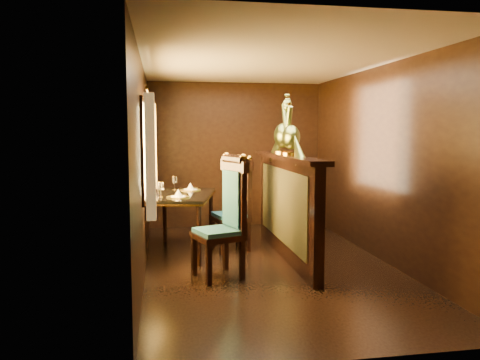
{
  "coord_description": "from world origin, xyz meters",
  "views": [
    {
      "loc": [
        -1.3,
        -5.58,
        1.67
      ],
      "look_at": [
        -0.31,
        0.23,
        1.05
      ],
      "focal_mm": 35.0,
      "sensor_mm": 36.0,
      "label": 1
    }
  ],
  "objects_px": {
    "peacock_left": "(291,127)",
    "chair_left": "(228,213)",
    "dining_table": "(180,199)",
    "chair_right": "(238,201)",
    "peacock_right": "(283,125)"
  },
  "relations": [
    {
      "from": "dining_table",
      "to": "chair_right",
      "type": "height_order",
      "value": "chair_right"
    },
    {
      "from": "dining_table",
      "to": "chair_right",
      "type": "xyz_separation_m",
      "value": [
        0.82,
        0.06,
        -0.05
      ]
    },
    {
      "from": "chair_right",
      "to": "peacock_left",
      "type": "relative_size",
      "value": 1.84
    },
    {
      "from": "dining_table",
      "to": "chair_left",
      "type": "distance_m",
      "value": 1.22
    },
    {
      "from": "dining_table",
      "to": "chair_left",
      "type": "relative_size",
      "value": 1.09
    },
    {
      "from": "dining_table",
      "to": "chair_left",
      "type": "bearing_deg",
      "value": -52.49
    },
    {
      "from": "dining_table",
      "to": "chair_right",
      "type": "bearing_deg",
      "value": 17.42
    },
    {
      "from": "dining_table",
      "to": "peacock_right",
      "type": "xyz_separation_m",
      "value": [
        1.38,
        -0.24,
        1.0
      ]
    },
    {
      "from": "chair_left",
      "to": "peacock_right",
      "type": "height_order",
      "value": "peacock_right"
    },
    {
      "from": "dining_table",
      "to": "chair_left",
      "type": "xyz_separation_m",
      "value": [
        0.5,
        -1.11,
        -0.01
      ]
    },
    {
      "from": "peacock_left",
      "to": "peacock_right",
      "type": "xyz_separation_m",
      "value": [
        0.0,
        0.39,
        0.03
      ]
    },
    {
      "from": "dining_table",
      "to": "chair_right",
      "type": "distance_m",
      "value": 0.83
    },
    {
      "from": "chair_right",
      "to": "peacock_right",
      "type": "relative_size",
      "value": 1.71
    },
    {
      "from": "chair_left",
      "to": "peacock_left",
      "type": "bearing_deg",
      "value": 9.68
    },
    {
      "from": "peacock_left",
      "to": "chair_left",
      "type": "bearing_deg",
      "value": -151.52
    }
  ]
}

